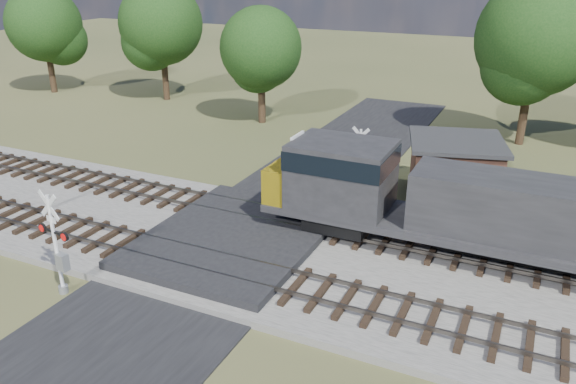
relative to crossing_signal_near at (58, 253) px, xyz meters
The scene contains 10 objects.
ground 6.91m from the crossing_signal_near, 55.43° to the left, with size 160.00×160.00×0.00m, color #3E4625.
ballast_bed 15.13m from the crossing_signal_near, 23.55° to the left, with size 140.00×10.00×0.30m, color gray.
road 6.90m from the crossing_signal_near, 55.43° to the left, with size 7.00×60.00×0.08m, color black.
crossing_panel 7.25m from the crossing_signal_near, 57.72° to the left, with size 7.00×9.00×0.62m, color #262628.
track_near 7.87m from the crossing_signal_near, 26.93° to the left, with size 140.00×2.60×0.33m.
track_far 11.05m from the crossing_signal_near, 50.89° to the left, with size 140.00×2.60×0.33m.
crossing_signal_near is the anchor object (origin of this frame).
crossing_signal_far 15.06m from the crossing_signal_near, 63.19° to the left, with size 1.52×0.33×3.78m.
equipment_shed 19.16m from the crossing_signal_near, 53.86° to the left, with size 5.65×5.65×3.14m.
treeline 28.60m from the crossing_signal_near, 66.37° to the left, with size 80.42×10.80×10.77m.
Camera 1 is at (11.28, -18.14, 11.41)m, focal length 35.00 mm.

